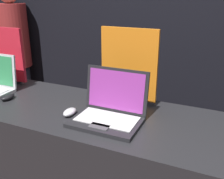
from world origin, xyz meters
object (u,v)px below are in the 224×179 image
(mouse_middle, at_px, (70,112))
(person_bystander, at_px, (17,60))
(laptop_middle, at_px, (110,109))
(mouse_front, at_px, (8,97))
(promo_stand_middle, at_px, (129,68))
(promo_stand_front, at_px, (5,57))

(mouse_middle, height_order, person_bystander, person_bystander)
(laptop_middle, bearing_deg, mouse_front, -178.89)
(mouse_front, relative_size, mouse_middle, 1.02)
(laptop_middle, relative_size, promo_stand_middle, 0.79)
(promo_stand_front, bearing_deg, mouse_middle, -21.37)
(mouse_middle, relative_size, person_bystander, 0.06)
(laptop_middle, bearing_deg, person_bystander, 147.46)
(mouse_front, height_order, promo_stand_middle, promo_stand_middle)
(promo_stand_front, relative_size, person_bystander, 0.24)
(mouse_front, height_order, promo_stand_front, promo_stand_front)
(laptop_middle, distance_m, person_bystander, 1.88)
(mouse_front, relative_size, promo_stand_middle, 0.22)
(promo_stand_front, xyz_separation_m, laptop_middle, (0.92, -0.23, -0.13))
(mouse_front, height_order, mouse_middle, same)
(mouse_middle, height_order, promo_stand_middle, promo_stand_middle)
(mouse_middle, bearing_deg, person_bystander, 142.42)
(mouse_front, bearing_deg, laptop_middle, 1.11)
(laptop_middle, height_order, mouse_middle, laptop_middle)
(laptop_middle, distance_m, promo_stand_middle, 0.30)
(laptop_middle, bearing_deg, mouse_middle, -169.68)
(laptop_middle, bearing_deg, promo_stand_front, 165.70)
(promo_stand_middle, bearing_deg, mouse_middle, -125.99)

